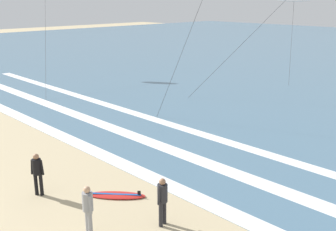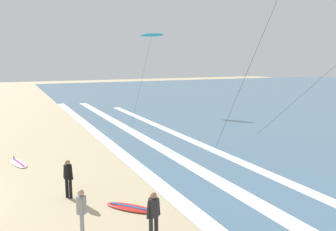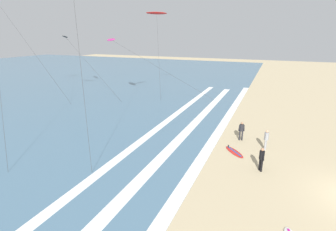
{
  "view_description": "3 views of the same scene",
  "coord_description": "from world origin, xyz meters",
  "px_view_note": "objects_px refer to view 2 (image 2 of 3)",
  "views": [
    {
      "loc": [
        13.99,
        -0.69,
        6.89
      ],
      "look_at": [
        1.38,
        11.54,
        1.75
      ],
      "focal_mm": 43.03,
      "sensor_mm": 36.0,
      "label": 1
    },
    {
      "loc": [
        14.97,
        3.25,
        5.56
      ],
      "look_at": [
        2.1,
        9.21,
        3.26
      ],
      "focal_mm": 36.77,
      "sensor_mm": 36.0,
      "label": 2
    },
    {
      "loc": [
        -14.38,
        5.04,
        8.36
      ],
      "look_at": [
        2.1,
        11.98,
        2.62
      ],
      "focal_mm": 27.07,
      "sensor_mm": 36.0,
      "label": 3
    }
  ],
  "objects_px": {
    "surfer_left_far": "(154,212)",
    "surfer_right_near": "(81,209)",
    "surfboard_right_spare": "(131,208)",
    "surfer_mid_group": "(68,175)",
    "kite_cyan_distant_high": "(152,35)",
    "surfboard_foreground_flat": "(18,163)"
  },
  "relations": [
    {
      "from": "surfer_mid_group",
      "to": "surfer_right_near",
      "type": "height_order",
      "value": "same"
    },
    {
      "from": "surfer_right_near",
      "to": "surfboard_foreground_flat",
      "type": "relative_size",
      "value": 0.73
    },
    {
      "from": "surfer_mid_group",
      "to": "surfboard_foreground_flat",
      "type": "height_order",
      "value": "surfer_mid_group"
    },
    {
      "from": "surfer_mid_group",
      "to": "kite_cyan_distant_high",
      "type": "distance_m",
      "value": 27.26
    },
    {
      "from": "surfer_left_far",
      "to": "surfer_right_near",
      "type": "bearing_deg",
      "value": -120.54
    },
    {
      "from": "surfer_right_near",
      "to": "surfboard_foreground_flat",
      "type": "xyz_separation_m",
      "value": [
        -9.33,
        -1.61,
        -0.91
      ]
    },
    {
      "from": "surfer_right_near",
      "to": "surfboard_right_spare",
      "type": "height_order",
      "value": "surfer_right_near"
    },
    {
      "from": "surfer_right_near",
      "to": "kite_cyan_distant_high",
      "type": "xyz_separation_m",
      "value": [
        -26.27,
        13.12,
        7.3
      ]
    },
    {
      "from": "surfer_mid_group",
      "to": "surfer_right_near",
      "type": "distance_m",
      "value": 3.44
    },
    {
      "from": "surfer_left_far",
      "to": "kite_cyan_distant_high",
      "type": "xyz_separation_m",
      "value": [
        -27.42,
        11.16,
        7.3
      ]
    },
    {
      "from": "surfboard_right_spare",
      "to": "kite_cyan_distant_high",
      "type": "bearing_deg",
      "value": 156.07
    },
    {
      "from": "surfer_mid_group",
      "to": "surfboard_right_spare",
      "type": "bearing_deg",
      "value": 43.33
    },
    {
      "from": "surfer_left_far",
      "to": "surfboard_right_spare",
      "type": "xyz_separation_m",
      "value": [
        -2.53,
        0.12,
        -0.91
      ]
    },
    {
      "from": "surfer_right_near",
      "to": "surfboard_foreground_flat",
      "type": "bearing_deg",
      "value": -170.2
    },
    {
      "from": "surfer_mid_group",
      "to": "kite_cyan_distant_high",
      "type": "bearing_deg",
      "value": 150.36
    },
    {
      "from": "surfer_left_far",
      "to": "surfboard_foreground_flat",
      "type": "relative_size",
      "value": 0.73
    },
    {
      "from": "surfer_right_near",
      "to": "kite_cyan_distant_high",
      "type": "distance_m",
      "value": 30.26
    },
    {
      "from": "surfboard_foreground_flat",
      "to": "surfboard_right_spare",
      "type": "height_order",
      "value": "same"
    },
    {
      "from": "surfboard_foreground_flat",
      "to": "kite_cyan_distant_high",
      "type": "height_order",
      "value": "kite_cyan_distant_high"
    },
    {
      "from": "surfer_left_far",
      "to": "surfer_right_near",
      "type": "height_order",
      "value": "same"
    },
    {
      "from": "surfer_mid_group",
      "to": "kite_cyan_distant_high",
      "type": "relative_size",
      "value": 0.14
    },
    {
      "from": "kite_cyan_distant_high",
      "to": "surfer_left_far",
      "type": "bearing_deg",
      "value": -22.14
    }
  ]
}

